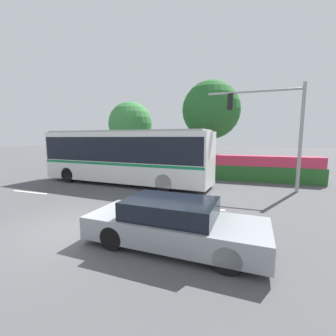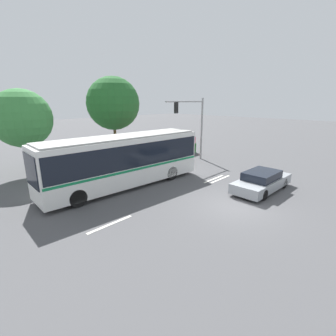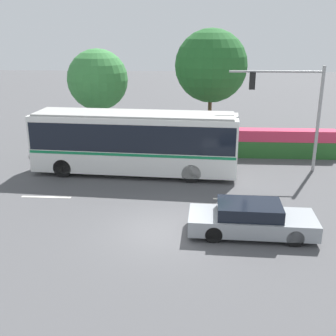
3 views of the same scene
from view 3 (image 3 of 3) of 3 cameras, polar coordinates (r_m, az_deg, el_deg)
The scene contains 10 objects.
ground_plane at distance 16.67m, azimuth -0.65°, elevation -8.63°, with size 140.00×140.00×0.00m, color #4C4C4F.
city_bus at distance 22.75m, azimuth -4.65°, elevation 3.92°, with size 11.25×3.23×3.40m.
sedan_foreground at distance 16.50m, azimuth 11.32°, elevation -6.92°, with size 4.93×2.05×1.29m.
traffic_light_pole at distance 23.86m, azimuth 17.23°, elevation 8.63°, with size 5.07×0.24×5.82m.
flowering_hedge at distance 26.67m, azimuth 11.02°, elevation 3.38°, with size 10.85×1.03×1.74m.
street_tree_left at distance 30.16m, azimuth -9.61°, elevation 11.83°, with size 4.24×4.24×6.44m.
street_tree_centre at distance 29.20m, azimuth 5.93°, elevation 13.76°, with size 4.94×4.94×7.78m.
lane_stripe_near at distance 19.61m, azimuth 10.66°, elevation -4.67°, with size 2.40×0.16×0.01m, color silver.
lane_stripe_mid at distance 20.72m, azimuth -16.34°, elevation -3.84°, with size 2.40×0.16×0.01m, color silver.
lane_stripe_far at distance 19.92m, azimuth 9.67°, elevation -4.24°, with size 2.40×0.16×0.01m, color silver.
Camera 3 is at (1.11, -14.83, 7.52)m, focal length 44.46 mm.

